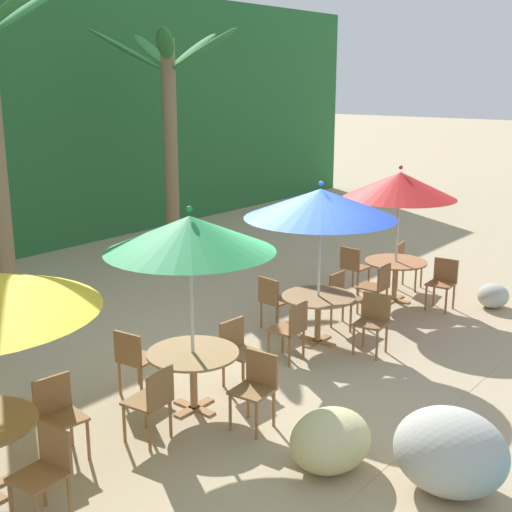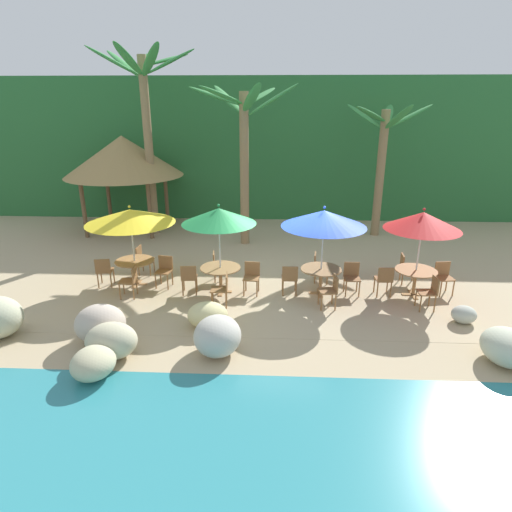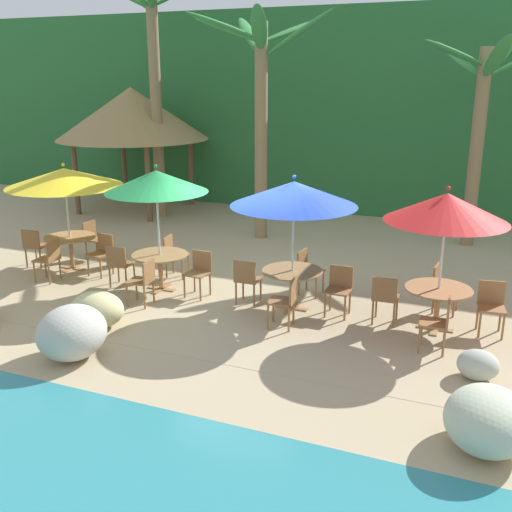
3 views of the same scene
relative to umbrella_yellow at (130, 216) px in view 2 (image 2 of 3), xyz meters
The scene contains 32 objects.
ground_plane 4.71m from the umbrella_yellow, ahead, with size 120.00×120.00×0.00m, color tan.
terrace_deck 4.70m from the umbrella_yellow, ahead, with size 18.00×5.20×0.01m.
foliage_backdrop 9.78m from the umbrella_yellow, 64.17° to the left, with size 28.00×2.40×6.00m.
rock_seawall 3.95m from the umbrella_yellow, 68.65° to the right, with size 13.99×3.29×0.94m.
umbrella_yellow is the anchor object (origin of this frame).
dining_table_yellow 1.41m from the umbrella_yellow, behind, with size 1.10×1.10×0.74m.
chair_yellow_seaward 1.74m from the umbrella_yellow, ahead, with size 0.48×0.48×0.87m.
chair_yellow_inland 1.74m from the umbrella_yellow, 92.70° to the left, with size 0.45×0.44×0.87m.
chair_yellow_left 1.74m from the umbrella_yellow, 166.63° to the right, with size 0.47×0.48×0.87m.
chair_yellow_right 1.74m from the umbrella_yellow, 80.26° to the right, with size 0.45×0.45×0.87m.
umbrella_green 2.54m from the umbrella_yellow, ahead, with size 1.97×1.97×2.50m.
dining_table_green 2.90m from the umbrella_yellow, ahead, with size 1.10×1.10×0.74m.
chair_green_seaward 3.70m from the umbrella_yellow, ahead, with size 0.45×0.46×0.87m.
chair_green_inland 2.80m from the umbrella_yellow, 10.46° to the left, with size 0.47×0.47×0.87m.
chair_green_left 2.33m from the umbrella_yellow, 19.73° to the right, with size 0.47×0.47×0.87m.
chair_green_right 3.30m from the umbrella_yellow, 25.13° to the right, with size 0.46×0.45×0.87m.
umbrella_blue 5.25m from the umbrella_yellow, ahead, with size 2.23×2.23×2.46m.
dining_table_blue 5.44m from the umbrella_yellow, ahead, with size 1.10×1.10×0.74m.
chair_blue_seaward 6.28m from the umbrella_yellow, ahead, with size 0.42×0.43×0.87m.
chair_blue_inland 5.48m from the umbrella_yellow, ahead, with size 0.48×0.47×0.87m.
chair_blue_left 4.67m from the umbrella_yellow, ahead, with size 0.43×0.44×0.87m.
chair_blue_right 5.76m from the umbrella_yellow, 12.61° to the right, with size 0.47×0.46×0.87m.
umbrella_red 7.78m from the umbrella_yellow, ahead, with size 1.96×1.96×2.44m.
dining_table_red 7.91m from the umbrella_yellow, ahead, with size 1.10×1.10×0.74m.
chair_red_seaward 8.73m from the umbrella_yellow, ahead, with size 0.48×0.48×0.87m.
chair_red_inland 7.91m from the umbrella_yellow, ahead, with size 0.46×0.45×0.87m.
chair_red_left 7.10m from the umbrella_yellow, ahead, with size 0.43×0.44×0.87m.
chair_red_right 8.13m from the umbrella_yellow, ahead, with size 0.44×0.44×0.87m.
palm_tree_nearest 5.91m from the umbrella_yellow, 99.22° to the left, with size 3.71×3.81×6.84m.
palm_tree_second 5.27m from the umbrella_yellow, 55.39° to the left, with size 3.78×3.56×5.60m.
palm_tree_third 9.66m from the umbrella_yellow, 34.25° to the left, with size 3.09×3.34×4.95m.
palapa_hut 6.19m from the umbrella_yellow, 109.85° to the left, with size 4.65×4.65×3.75m.
Camera 2 is at (-0.23, -11.09, 4.99)m, focal length 30.40 mm.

